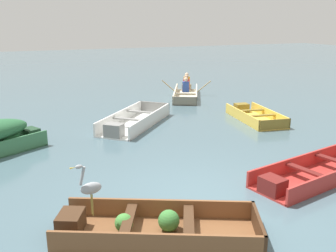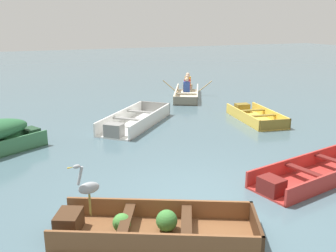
{
  "view_description": "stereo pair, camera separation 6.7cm",
  "coord_description": "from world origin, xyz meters",
  "px_view_note": "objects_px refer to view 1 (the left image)",
  "views": [
    {
      "loc": [
        -3.08,
        -5.41,
        3.19
      ],
      "look_at": [
        1.04,
        3.87,
        0.35
      ],
      "focal_mm": 40.0,
      "sensor_mm": 36.0,
      "label": 1
    },
    {
      "loc": [
        -3.02,
        -5.44,
        3.19
      ],
      "look_at": [
        1.04,
        3.87,
        0.35
      ],
      "focal_mm": 40.0,
      "sensor_mm": 36.0,
      "label": 2
    }
  ],
  "objects_px": {
    "dinghy_wooden_brown_foreground": "(150,228)",
    "skiff_white_near_moored": "(134,122)",
    "skiff_yellow_mid_moored": "(254,116)",
    "rowboat_cream_with_crew": "(186,92)",
    "heron_on_dinghy": "(90,187)",
    "skiff_red_outer_moored": "(316,173)"
  },
  "relations": [
    {
      "from": "skiff_red_outer_moored",
      "to": "rowboat_cream_with_crew",
      "type": "relative_size",
      "value": 1.06
    },
    {
      "from": "skiff_yellow_mid_moored",
      "to": "heron_on_dinghy",
      "type": "xyz_separation_m",
      "value": [
        -6.61,
        -4.92,
        0.72
      ]
    },
    {
      "from": "skiff_white_near_moored",
      "to": "rowboat_cream_with_crew",
      "type": "bearing_deg",
      "value": 44.75
    },
    {
      "from": "skiff_white_near_moored",
      "to": "skiff_red_outer_moored",
      "type": "height_order",
      "value": "skiff_white_near_moored"
    },
    {
      "from": "rowboat_cream_with_crew",
      "to": "heron_on_dinghy",
      "type": "height_order",
      "value": "heron_on_dinghy"
    },
    {
      "from": "skiff_red_outer_moored",
      "to": "dinghy_wooden_brown_foreground",
      "type": "bearing_deg",
      "value": -171.36
    },
    {
      "from": "dinghy_wooden_brown_foreground",
      "to": "rowboat_cream_with_crew",
      "type": "relative_size",
      "value": 0.97
    },
    {
      "from": "dinghy_wooden_brown_foreground",
      "to": "skiff_white_near_moored",
      "type": "distance_m",
      "value": 6.33
    },
    {
      "from": "dinghy_wooden_brown_foreground",
      "to": "rowboat_cream_with_crew",
      "type": "bearing_deg",
      "value": 60.54
    },
    {
      "from": "skiff_yellow_mid_moored",
      "to": "dinghy_wooden_brown_foreground",
      "type": "bearing_deg",
      "value": -137.98
    },
    {
      "from": "dinghy_wooden_brown_foreground",
      "to": "skiff_red_outer_moored",
      "type": "height_order",
      "value": "dinghy_wooden_brown_foreground"
    },
    {
      "from": "skiff_white_near_moored",
      "to": "skiff_yellow_mid_moored",
      "type": "distance_m",
      "value": 4.07
    },
    {
      "from": "rowboat_cream_with_crew",
      "to": "heron_on_dinghy",
      "type": "relative_size",
      "value": 3.96
    },
    {
      "from": "rowboat_cream_with_crew",
      "to": "heron_on_dinghy",
      "type": "distance_m",
      "value": 11.34
    },
    {
      "from": "dinghy_wooden_brown_foreground",
      "to": "heron_on_dinghy",
      "type": "bearing_deg",
      "value": 159.83
    },
    {
      "from": "dinghy_wooden_brown_foreground",
      "to": "skiff_white_near_moored",
      "type": "relative_size",
      "value": 1.01
    },
    {
      "from": "skiff_white_near_moored",
      "to": "rowboat_cream_with_crew",
      "type": "relative_size",
      "value": 0.96
    },
    {
      "from": "dinghy_wooden_brown_foreground",
      "to": "skiff_red_outer_moored",
      "type": "bearing_deg",
      "value": 8.64
    },
    {
      "from": "rowboat_cream_with_crew",
      "to": "heron_on_dinghy",
      "type": "xyz_separation_m",
      "value": [
        -6.3,
        -9.41,
        0.63
      ]
    },
    {
      "from": "dinghy_wooden_brown_foreground",
      "to": "rowboat_cream_with_crew",
      "type": "distance_m",
      "value": 11.15
    },
    {
      "from": "dinghy_wooden_brown_foreground",
      "to": "skiff_white_near_moored",
      "type": "bearing_deg",
      "value": 73.37
    },
    {
      "from": "skiff_yellow_mid_moored",
      "to": "heron_on_dinghy",
      "type": "height_order",
      "value": "heron_on_dinghy"
    }
  ]
}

